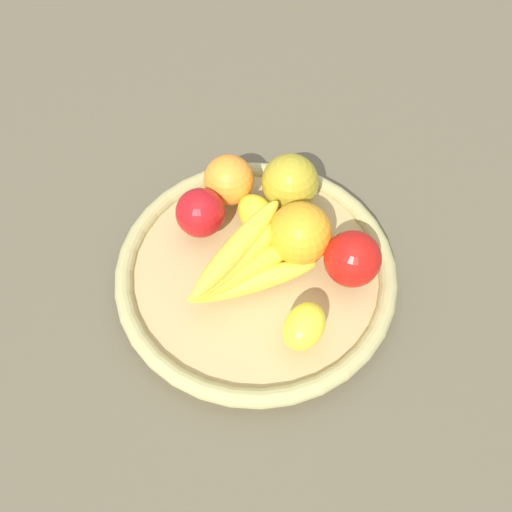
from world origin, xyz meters
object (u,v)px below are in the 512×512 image
apple_2 (290,182)px  lemon_0 (256,214)px  lemon_1 (304,326)px  banana_bunch (246,263)px  apple_1 (352,259)px  apple_0 (200,213)px  orange_0 (300,233)px  orange_1 (229,180)px

apple_2 → lemon_0: apple_2 is taller
lemon_1 → banana_bunch: (-0.11, -0.01, 0.01)m
banana_bunch → lemon_0: banana_bunch is taller
apple_1 → lemon_0: size_ratio=1.17×
lemon_1 → apple_0: 0.20m
banana_bunch → apple_1: apple_1 is taller
lemon_0 → banana_bunch: bearing=-44.2°
apple_2 → orange_0: 0.09m
orange_1 → apple_0: bearing=-69.0°
apple_0 → apple_2: (0.03, 0.12, 0.01)m
apple_2 → orange_0: (0.07, -0.04, 0.00)m
apple_1 → orange_0: bearing=-154.7°
apple_0 → banana_bunch: bearing=2.1°
banana_bunch → orange_0: 0.08m
apple_1 → orange_1: bearing=-165.3°
lemon_1 → banana_bunch: bearing=-175.2°
apple_0 → apple_1: bearing=33.3°
orange_1 → apple_1: apple_1 is taller
orange_1 → banana_bunch: bearing=-25.3°
apple_0 → orange_1: (-0.02, 0.06, 0.00)m
orange_0 → lemon_0: bearing=-164.5°
orange_1 → lemon_0: orange_1 is taller
apple_0 → apple_1: 0.21m
lemon_1 → orange_0: bearing=144.6°
orange_0 → orange_1: (-0.13, -0.02, -0.01)m
lemon_1 → apple_1: apple_1 is taller
apple_2 → lemon_0: bearing=-84.0°
lemon_1 → banana_bunch: banana_bunch is taller
lemon_1 → apple_0: (-0.20, -0.01, 0.01)m
orange_1 → lemon_1: bearing=-12.1°
banana_bunch → apple_1: bearing=56.2°
apple_0 → lemon_0: size_ratio=1.07×
apple_2 → lemon_1: bearing=-32.9°
apple_1 → lemon_0: (-0.13, -0.05, -0.01)m
orange_0 → orange_1: bearing=-171.0°
lemon_1 → orange_1: orange_1 is taller
apple_2 → orange_1: (-0.06, -0.06, -0.00)m
apple_0 → apple_1: size_ratio=0.92×
orange_1 → lemon_0: 0.06m
banana_bunch → apple_1: size_ratio=2.43×
orange_0 → orange_1: orange_0 is taller
orange_0 → lemon_0: orange_0 is taller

